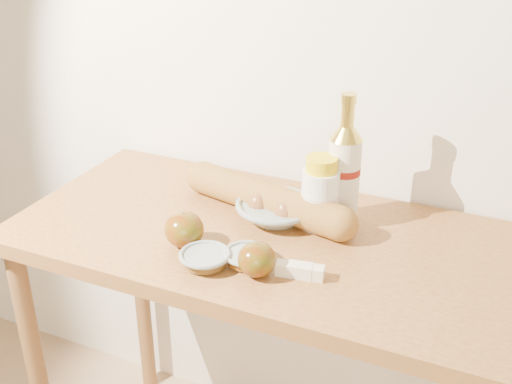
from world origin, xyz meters
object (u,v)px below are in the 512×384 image
table (261,275)px  baguette (267,199)px  egg_bowl (277,208)px  cream_bottle (320,195)px  bourbon_bottle (344,171)px

table → baguette: (-0.02, 0.09, 0.17)m
table → egg_bowl: 0.17m
cream_bottle → egg_bowl: cream_bottle is taller
bourbon_bottle → egg_bowl: bearing=-178.0°
cream_bottle → egg_bowl: (-0.11, -0.01, -0.05)m
baguette → table: bearing=-62.1°
baguette → egg_bowl: bearing=-6.8°
cream_bottle → table: bearing=-166.0°
table → baguette: baguette is taller
table → egg_bowl: (0.01, 0.08, 0.15)m
egg_bowl → cream_bottle: bearing=4.4°
baguette → cream_bottle: bearing=11.4°
bourbon_bottle → egg_bowl: (-0.15, -0.06, -0.10)m
bourbon_bottle → cream_bottle: size_ratio=1.79×
egg_bowl → baguette: 0.04m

